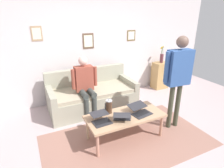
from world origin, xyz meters
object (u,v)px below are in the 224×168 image
(flower_vase, at_px, (162,57))
(person_seated, at_px, (85,83))
(laptop_center, at_px, (140,111))
(french_press, at_px, (109,106))
(couch, at_px, (92,96))
(coffee_table, at_px, (125,117))
(laptop_right, at_px, (122,117))
(person_standing, at_px, (178,72))
(laptop_left, at_px, (101,119))
(side_shelf, at_px, (160,75))

(flower_vase, xyz_separation_m, person_seated, (2.44, 0.56, -0.21))
(laptop_center, relative_size, french_press, 1.46)
(couch, distance_m, coffee_table, 1.33)
(laptop_right, bearing_deg, person_standing, 179.89)
(coffee_table, xyz_separation_m, person_standing, (-1.01, 0.08, 0.71))
(laptop_left, height_order, laptop_right, laptop_left)
(laptop_center, relative_size, laptop_right, 0.98)
(laptop_right, bearing_deg, laptop_center, -176.02)
(flower_vase, bearing_deg, laptop_right, 38.28)
(laptop_right, distance_m, person_standing, 1.28)
(coffee_table, height_order, laptop_center, laptop_center)
(laptop_center, bearing_deg, couch, -73.74)
(coffee_table, bearing_deg, person_standing, 175.32)
(person_standing, bearing_deg, french_press, -13.00)
(coffee_table, distance_m, laptop_center, 0.29)
(laptop_left, distance_m, flower_vase, 3.07)
(side_shelf, bearing_deg, coffee_table, 38.32)
(couch, bearing_deg, flower_vase, -171.49)
(laptop_right, bearing_deg, flower_vase, -141.72)
(laptop_center, distance_m, person_seated, 1.32)
(couch, bearing_deg, coffee_table, 95.76)
(coffee_table, distance_m, laptop_right, 0.16)
(couch, distance_m, laptop_left, 1.38)
(laptop_center, xyz_separation_m, french_press, (0.48, -0.26, 0.08))
(side_shelf, bearing_deg, flower_vase, -57.01)
(laptop_left, xyz_separation_m, laptop_center, (-0.72, 0.04, -0.00))
(laptop_center, relative_size, person_standing, 0.22)
(couch, height_order, laptop_right, couch)
(coffee_table, relative_size, flower_vase, 2.82)
(laptop_left, relative_size, person_standing, 0.19)
(person_standing, relative_size, person_seated, 1.37)
(laptop_center, relative_size, flower_vase, 0.82)
(laptop_left, relative_size, person_seated, 0.26)
(laptop_left, distance_m, person_seated, 1.13)
(coffee_table, distance_m, french_press, 0.34)
(flower_vase, relative_size, person_standing, 0.27)
(french_press, height_order, person_seated, person_seated)
(couch, bearing_deg, person_standing, 129.26)
(french_press, height_order, flower_vase, flower_vase)
(person_standing, bearing_deg, coffee_table, -4.68)
(french_press, bearing_deg, person_standing, 167.00)
(coffee_table, bearing_deg, laptop_left, 1.47)
(laptop_right, bearing_deg, french_press, -69.15)
(couch, distance_m, laptop_center, 1.45)
(couch, height_order, french_press, couch)
(laptop_center, distance_m, laptop_right, 0.38)
(french_press, bearing_deg, laptop_right, 110.85)
(coffee_table, height_order, person_standing, person_standing)
(couch, relative_size, french_press, 7.24)
(couch, relative_size, laptop_left, 5.79)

